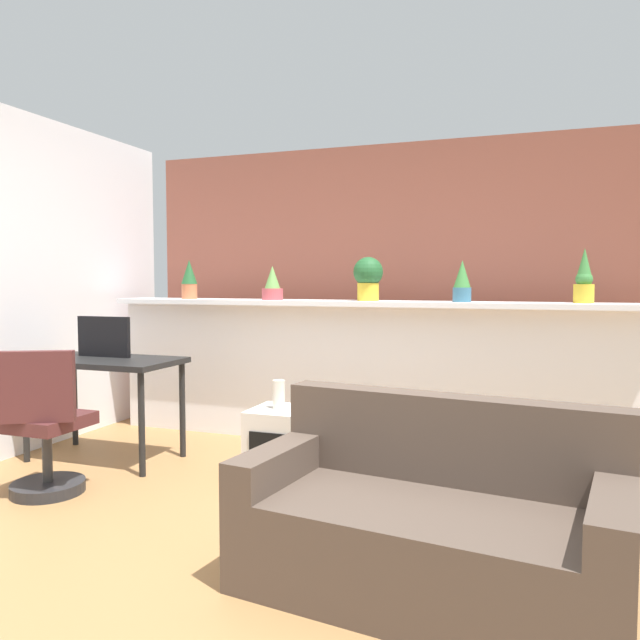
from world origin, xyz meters
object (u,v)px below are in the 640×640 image
object	(u,v)px
office_chair	(44,434)
tv_monitor	(104,337)
potted_plant_3	(462,282)
potted_plant_4	(584,280)
desk	(104,370)
vase_on_shelf	(279,394)
potted_plant_1	(272,285)
side_cube_shelf	(283,447)
potted_plant_0	(189,279)
couch	(430,526)
potted_plant_2	(368,277)

from	to	relation	value
office_chair	tv_monitor	bearing A→B (deg)	105.24
potted_plant_3	potted_plant_4	bearing A→B (deg)	3.21
tv_monitor	office_chair	world-z (taller)	tv_monitor
desk	vase_on_shelf	world-z (taller)	desk
potted_plant_1	vase_on_shelf	size ratio (longest dim) A/B	1.54
tv_monitor	side_cube_shelf	distance (m)	1.67
tv_monitor	vase_on_shelf	bearing A→B (deg)	-6.77
potted_plant_0	potted_plant_1	world-z (taller)	potted_plant_0
couch	tv_monitor	bearing A→B (deg)	155.38
desk	office_chair	size ratio (longest dim) A/B	1.21
potted_plant_2	potted_plant_4	size ratio (longest dim) A/B	0.89
potted_plant_0	couch	distance (m)	3.40
desk	tv_monitor	world-z (taller)	tv_monitor
couch	potted_plant_0	bearing A→B (deg)	139.43
office_chair	side_cube_shelf	bearing A→B (deg)	27.28
potted_plant_4	tv_monitor	distance (m)	3.51
potted_plant_3	desk	world-z (taller)	potted_plant_3
potted_plant_3	desk	xyz separation A→B (m)	(-2.45, -0.98, -0.64)
tv_monitor	couch	size ratio (longest dim) A/B	0.27
side_cube_shelf	potted_plant_4	bearing A→B (deg)	31.76
desk	couch	bearing A→B (deg)	-23.67
office_chair	potted_plant_2	bearing A→B (deg)	48.57
tv_monitor	vase_on_shelf	world-z (taller)	tv_monitor
tv_monitor	side_cube_shelf	size ratio (longest dim) A/B	0.89
desk	couch	distance (m)	2.85
potted_plant_1	tv_monitor	xyz separation A→B (m)	(-0.98, -0.89, -0.38)
vase_on_shelf	potted_plant_1	bearing A→B (deg)	115.88
tv_monitor	couch	bearing A→B (deg)	-24.62
vase_on_shelf	couch	bearing A→B (deg)	-42.03
desk	side_cube_shelf	xyz separation A→B (m)	(1.47, -0.10, -0.42)
desk	couch	world-z (taller)	couch
office_chair	couch	size ratio (longest dim) A/B	0.55
potted_plant_1	potted_plant_0	bearing A→B (deg)	-179.58
potted_plant_1	couch	size ratio (longest dim) A/B	0.17
potted_plant_2	vase_on_shelf	bearing A→B (deg)	-104.94
potted_plant_2	tv_monitor	size ratio (longest dim) A/B	0.77
potted_plant_0	vase_on_shelf	distance (m)	1.84
potted_plant_0	tv_monitor	size ratio (longest dim) A/B	0.76
potted_plant_2	potted_plant_3	size ratio (longest dim) A/B	1.11
potted_plant_2	vase_on_shelf	world-z (taller)	potted_plant_2
side_cube_shelf	couch	bearing A→B (deg)	-42.62
potted_plant_3	tv_monitor	xyz separation A→B (m)	(-2.52, -0.90, -0.41)
potted_plant_1	potted_plant_2	bearing A→B (deg)	1.43
potted_plant_4	vase_on_shelf	distance (m)	2.29
potted_plant_3	vase_on_shelf	distance (m)	1.65
potted_plant_3	couch	world-z (taller)	potted_plant_3
potted_plant_4	tv_monitor	world-z (taller)	potted_plant_4
potted_plant_4	tv_monitor	bearing A→B (deg)	-164.25
potted_plant_2	potted_plant_4	world-z (taller)	potted_plant_4
potted_plant_0	office_chair	size ratio (longest dim) A/B	0.37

